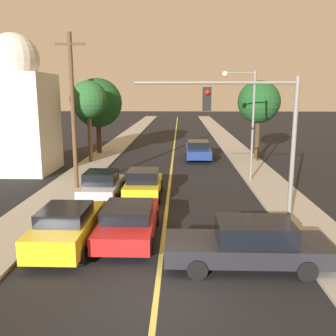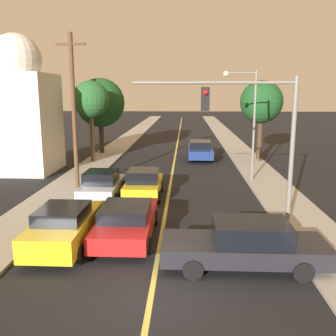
% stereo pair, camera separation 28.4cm
% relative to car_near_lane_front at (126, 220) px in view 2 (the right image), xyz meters
% --- Properties ---
extents(ground_plane, '(200.00, 200.00, 0.00)m').
position_rel_car_near_lane_front_xyz_m(ground_plane, '(1.30, -4.06, -0.70)').
color(ground_plane, black).
extents(road_surface, '(9.30, 80.00, 0.01)m').
position_rel_car_near_lane_front_xyz_m(road_surface, '(1.30, 31.94, -0.70)').
color(road_surface, black).
rests_on(road_surface, ground).
extents(sidewalk_left, '(2.50, 80.00, 0.12)m').
position_rel_car_near_lane_front_xyz_m(sidewalk_left, '(-4.60, 31.94, -0.64)').
color(sidewalk_left, '#9E998E').
rests_on(sidewalk_left, ground).
extents(sidewalk_right, '(2.50, 80.00, 0.12)m').
position_rel_car_near_lane_front_xyz_m(sidewalk_right, '(7.20, 31.94, -0.64)').
color(sidewalk_right, '#9E998E').
rests_on(sidewalk_right, ground).
extents(car_near_lane_front, '(2.10, 4.75, 1.34)m').
position_rel_car_near_lane_front_xyz_m(car_near_lane_front, '(0.00, 0.00, 0.00)').
color(car_near_lane_front, red).
rests_on(car_near_lane_front, ground).
extents(car_near_lane_second, '(1.90, 3.81, 1.48)m').
position_rel_car_near_lane_front_xyz_m(car_near_lane_second, '(-0.00, 5.70, 0.04)').
color(car_near_lane_second, gold).
rests_on(car_near_lane_second, ground).
extents(car_outer_lane_front, '(1.92, 4.30, 1.54)m').
position_rel_car_near_lane_front_xyz_m(car_outer_lane_front, '(-2.05, -0.97, 0.09)').
color(car_outer_lane_front, gold).
rests_on(car_outer_lane_front, ground).
extents(car_outer_lane_second, '(1.90, 3.80, 1.54)m').
position_rel_car_near_lane_front_xyz_m(car_outer_lane_second, '(-2.05, 4.98, 0.08)').
color(car_outer_lane_second, '#A5A8B2').
rests_on(car_outer_lane_second, ground).
extents(car_far_oncoming, '(2.05, 5.08, 1.48)m').
position_rel_car_near_lane_front_xyz_m(car_far_oncoming, '(3.39, 17.30, 0.07)').
color(car_far_oncoming, navy).
rests_on(car_far_oncoming, ground).
extents(car_crossing_right, '(5.17, 2.01, 1.51)m').
position_rel_car_near_lane_front_xyz_m(car_crossing_right, '(4.12, -2.19, 0.06)').
color(car_crossing_right, black).
rests_on(car_crossing_right, ground).
extents(traffic_signal_mast, '(6.29, 0.42, 5.92)m').
position_rel_car_near_lane_front_xyz_m(traffic_signal_mast, '(4.78, 1.31, 3.54)').
color(traffic_signal_mast, slate).
rests_on(traffic_signal_mast, ground).
extents(streetlamp_right, '(2.01, 0.36, 6.57)m').
position_rel_car_near_lane_front_xyz_m(streetlamp_right, '(5.80, 9.44, 3.70)').
color(streetlamp_right, slate).
rests_on(streetlamp_right, ground).
extents(utility_pole_left, '(1.60, 0.24, 8.43)m').
position_rel_car_near_lane_front_xyz_m(utility_pole_left, '(-3.95, 7.13, 3.80)').
color(utility_pole_left, '#513823').
rests_on(utility_pole_left, ground).
extents(tree_left_near, '(2.81, 2.81, 6.19)m').
position_rel_car_near_lane_front_xyz_m(tree_left_near, '(-5.04, 15.23, 4.15)').
color(tree_left_near, '#4C3823').
rests_on(tree_left_near, ground).
extents(tree_left_far, '(4.24, 4.24, 6.54)m').
position_rel_car_near_lane_front_xyz_m(tree_left_far, '(-5.29, 19.51, 3.81)').
color(tree_left_far, '#3D2B1C').
rests_on(tree_left_far, ground).
extents(tree_right_near, '(3.38, 3.38, 6.26)m').
position_rel_car_near_lane_front_xyz_m(tree_right_near, '(8.17, 17.09, 3.95)').
color(tree_right_near, '#3D2B1C').
rests_on(tree_right_near, ground).
extents(domed_building_left, '(4.49, 4.49, 9.25)m').
position_rel_car_near_lane_front_xyz_m(domed_building_left, '(-9.09, 11.87, 3.55)').
color(domed_building_left, beige).
rests_on(domed_building_left, ground).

